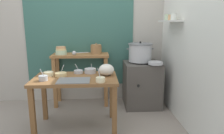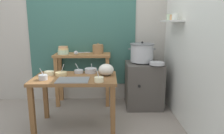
{
  "view_description": "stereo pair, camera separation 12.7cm",
  "coord_description": "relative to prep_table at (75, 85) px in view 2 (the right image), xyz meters",
  "views": [
    {
      "loc": [
        0.19,
        -2.68,
        1.43
      ],
      "look_at": [
        0.36,
        0.12,
        0.82
      ],
      "focal_mm": 32.96,
      "sensor_mm": 36.0,
      "label": 1
    },
    {
      "loc": [
        0.31,
        -2.69,
        1.43
      ],
      "look_at": [
        0.36,
        0.12,
        0.82
      ],
      "focal_mm": 32.96,
      "sensor_mm": 36.0,
      "label": 2
    }
  ],
  "objects": [
    {
      "name": "ground_plane",
      "position": [
        0.13,
        0.03,
        -0.61
      ],
      "size": [
        9.0,
        9.0,
        0.0
      ],
      "primitive_type": "plane",
      "color": "gray"
    },
    {
      "name": "wall_back",
      "position": [
        0.22,
        1.13,
        0.69
      ],
      "size": [
        4.4,
        0.12,
        2.6
      ],
      "color": "#B2ADA3",
      "rests_on": "ground"
    },
    {
      "name": "wall_right",
      "position": [
        1.53,
        0.23,
        0.69
      ],
      "size": [
        0.3,
        3.2,
        2.6
      ],
      "color": "silver",
      "rests_on": "ground"
    },
    {
      "name": "prep_table",
      "position": [
        0.0,
        0.0,
        0.0
      ],
      "size": [
        1.1,
        0.66,
        0.72
      ],
      "color": "brown",
      "rests_on": "ground"
    },
    {
      "name": "back_shelf_table",
      "position": [
        -0.0,
        0.86,
        0.07
      ],
      "size": [
        0.96,
        0.4,
        0.9
      ],
      "color": "#9E6B3D",
      "rests_on": "ground"
    },
    {
      "name": "stove_block",
      "position": [
        1.05,
        0.73,
        -0.23
      ],
      "size": [
        0.6,
        0.61,
        0.78
      ],
      "color": "#4C4742",
      "rests_on": "ground"
    },
    {
      "name": "steamer_pot",
      "position": [
        1.01,
        0.75,
        0.33
      ],
      "size": [
        0.45,
        0.4,
        0.34
      ],
      "color": "#B7BABF",
      "rests_on": "stove_block"
    },
    {
      "name": "clay_pot",
      "position": [
        0.27,
        0.86,
        0.37
      ],
      "size": [
        0.19,
        0.19,
        0.19
      ],
      "color": "olive",
      "rests_on": "back_shelf_table"
    },
    {
      "name": "bowl_stack_enamel",
      "position": [
        -0.32,
        0.83,
        0.35
      ],
      "size": [
        0.19,
        0.19,
        0.14
      ],
      "color": "#B7D1AD",
      "rests_on": "back_shelf_table"
    },
    {
      "name": "ladle",
      "position": [
        -0.08,
        0.76,
        0.33
      ],
      "size": [
        0.27,
        0.1,
        0.07
      ],
      "color": "#B7BABF",
      "rests_on": "back_shelf_table"
    },
    {
      "name": "serving_tray",
      "position": [
        -0.0,
        -0.17,
        0.12
      ],
      "size": [
        0.4,
        0.28,
        0.01
      ],
      "primitive_type": "cube",
      "color": "slate",
      "rests_on": "prep_table"
    },
    {
      "name": "plastic_bag",
      "position": [
        0.42,
        0.07,
        0.19
      ],
      "size": [
        0.21,
        0.19,
        0.16
      ],
      "primitive_type": "ellipsoid",
      "color": "silver",
      "rests_on": "prep_table"
    },
    {
      "name": "wide_pan",
      "position": [
        1.21,
        0.48,
        0.19
      ],
      "size": [
        0.23,
        0.23,
        0.05
      ],
      "primitive_type": "cylinder",
      "color": "#B7BABF",
      "rests_on": "stove_block"
    },
    {
      "name": "prep_bowl_0",
      "position": [
        -0.37,
        0.11,
        0.14
      ],
      "size": [
        0.13,
        0.13,
        0.05
      ],
      "color": "beige",
      "rests_on": "prep_table"
    },
    {
      "name": "prep_bowl_1",
      "position": [
        -0.38,
        -0.13,
        0.15
      ],
      "size": [
        0.11,
        0.11,
        0.16
      ],
      "color": "#B7BABF",
      "rests_on": "prep_table"
    },
    {
      "name": "prep_bowl_2",
      "position": [
        0.02,
        0.22,
        0.14
      ],
      "size": [
        0.13,
        0.13,
        0.14
      ],
      "color": "#B7BABF",
      "rests_on": "prep_table"
    },
    {
      "name": "prep_bowl_3",
      "position": [
        0.19,
        0.22,
        0.15
      ],
      "size": [
        0.16,
        0.16,
        0.14
      ],
      "color": "#B7BABF",
      "rests_on": "prep_table"
    },
    {
      "name": "prep_bowl_4",
      "position": [
        0.33,
        -0.25,
        0.14
      ],
      "size": [
        0.11,
        0.11,
        0.18
      ],
      "color": "beige",
      "rests_on": "prep_table"
    },
    {
      "name": "prep_bowl_5",
      "position": [
        -0.2,
        0.07,
        0.14
      ],
      "size": [
        0.15,
        0.15,
        0.16
      ],
      "color": "#E5C684",
      "rests_on": "prep_table"
    }
  ]
}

